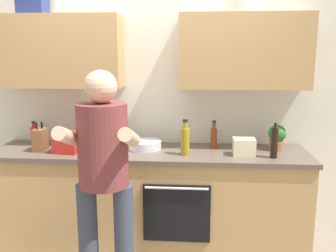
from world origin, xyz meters
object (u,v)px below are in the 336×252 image
(person_standing, at_px, (103,170))
(bottle_water, at_px, (123,137))
(mixing_bowl, at_px, (145,145))
(knife_block, at_px, (40,140))
(bottle_oil, at_px, (185,140))
(potted_herb, at_px, (277,137))
(grocery_bag_crisps, at_px, (68,142))
(bottle_vinegar, at_px, (214,137))
(bottle_soy, at_px, (274,143))
(cup_ceramic, at_px, (66,141))
(bottle_hotsauce, at_px, (34,135))
(bottle_juice, at_px, (97,129))
(grocery_bag_produce, at_px, (105,140))
(grocery_bag_rice, at_px, (244,147))

(person_standing, distance_m, bottle_water, 0.95)
(mixing_bowl, relative_size, knife_block, 1.15)
(bottle_oil, bearing_deg, potted_herb, 15.24)
(mixing_bowl, relative_size, grocery_bag_crisps, 1.41)
(bottle_vinegar, relative_size, potted_herb, 1.11)
(grocery_bag_crisps, bearing_deg, bottle_soy, -1.76)
(person_standing, distance_m, bottle_soy, 1.44)
(cup_ceramic, xyz_separation_m, potted_herb, (1.96, -0.04, 0.08))
(knife_block, bearing_deg, potted_herb, 5.07)
(bottle_hotsauce, xyz_separation_m, potted_herb, (2.28, -0.05, 0.03))
(bottle_juice, bearing_deg, person_standing, -72.48)
(cup_ceramic, distance_m, grocery_bag_produce, 0.50)
(cup_ceramic, height_order, knife_block, knife_block)
(potted_herb, bearing_deg, bottle_oil, -164.76)
(bottle_water, xyz_separation_m, grocery_bag_crisps, (-0.45, -0.23, -0.01))
(bottle_water, relative_size, mixing_bowl, 0.75)
(bottle_soy, xyz_separation_m, grocery_bag_crisps, (-1.78, 0.05, -0.05))
(bottle_oil, bearing_deg, bottle_vinegar, 44.06)
(cup_ceramic, xyz_separation_m, grocery_bag_rice, (1.65, -0.23, 0.03))
(person_standing, bearing_deg, bottle_vinegar, 50.22)
(person_standing, bearing_deg, bottle_oil, 52.71)
(potted_herb, bearing_deg, bottle_juice, 176.96)
(grocery_bag_produce, height_order, grocery_bag_rice, grocery_bag_produce)
(bottle_juice, distance_m, cup_ceramic, 0.31)
(cup_ceramic, relative_size, grocery_bag_rice, 0.44)
(bottle_soy, height_order, knife_block, bottle_soy)
(cup_ceramic, bearing_deg, mixing_bowl, -6.76)
(cup_ceramic, height_order, grocery_bag_produce, grocery_bag_produce)
(bottle_soy, height_order, grocery_bag_rice, bottle_soy)
(potted_herb, height_order, grocery_bag_crisps, potted_herb)
(person_standing, xyz_separation_m, cup_ceramic, (-0.61, 0.96, -0.04))
(person_standing, bearing_deg, bottle_juice, 107.52)
(bottle_hotsauce, relative_size, potted_herb, 0.96)
(bottle_hotsauce, xyz_separation_m, knife_block, (0.16, -0.24, 0.01))
(bottle_vinegar, relative_size, bottle_soy, 0.86)
(bottle_oil, relative_size, knife_block, 1.19)
(mixing_bowl, bearing_deg, bottle_water, 159.10)
(person_standing, relative_size, bottle_hotsauce, 7.47)
(grocery_bag_produce, bearing_deg, bottle_water, 62.25)
(grocery_bag_produce, bearing_deg, bottle_oil, -2.43)
(bottle_water, relative_size, potted_herb, 0.97)
(bottle_juice, relative_size, grocery_bag_produce, 1.50)
(cup_ceramic, bearing_deg, grocery_bag_produce, -27.78)
(bottle_hotsauce, height_order, grocery_bag_rice, bottle_hotsauce)
(person_standing, height_order, bottle_vinegar, person_standing)
(person_standing, height_order, knife_block, person_standing)
(grocery_bag_produce, distance_m, grocery_bag_rice, 1.21)
(person_standing, relative_size, cup_ceramic, 20.20)
(bottle_vinegar, distance_m, knife_block, 1.57)
(knife_block, bearing_deg, mixing_bowl, 8.19)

